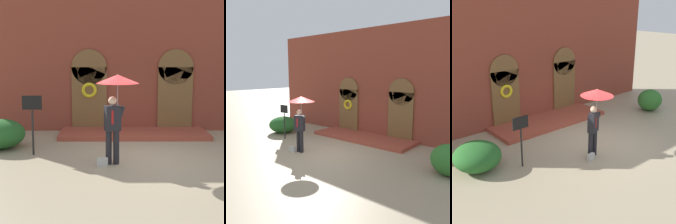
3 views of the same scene
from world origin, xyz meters
TOP-DOWN VIEW (x-y plane):
  - ground_plane at (0.00, 0.00)m, footprint 80.00×80.00m
  - building_facade at (-0.00, 4.15)m, footprint 14.00×2.30m
  - person_with_umbrella at (-0.67, -0.39)m, footprint 1.10×1.10m
  - handbag at (-1.03, -0.59)m, footprint 0.29×0.15m
  - sign_post at (-3.05, 0.54)m, footprint 0.56×0.06m
  - shrub_left at (-4.21, 1.32)m, footprint 1.52×1.55m
  - shrub_right at (4.78, 1.20)m, footprint 1.24×1.11m

SIDE VIEW (x-z plane):
  - ground_plane at x=0.00m, z-range 0.00..0.00m
  - handbag at x=-1.03m, z-range 0.00..0.22m
  - shrub_left at x=-4.21m, z-range 0.00..0.90m
  - shrub_right at x=4.78m, z-range 0.00..1.03m
  - sign_post at x=-3.05m, z-range 0.30..2.02m
  - person_with_umbrella at x=-0.67m, z-range 0.73..3.09m
  - building_facade at x=0.00m, z-range -0.12..5.48m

